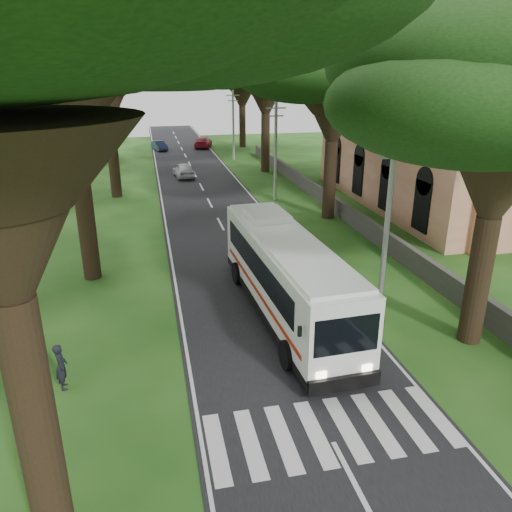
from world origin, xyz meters
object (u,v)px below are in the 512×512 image
(distant_car_c, at_px, (203,142))
(pole_near, at_px, (388,217))
(church, at_px, (445,143))
(coach_bus, at_px, (286,274))
(distant_car_a, at_px, (183,170))
(pedestrian, at_px, (61,367))
(pole_mid, at_px, (276,149))
(distant_car_b, at_px, (159,146))
(pole_far, at_px, (233,124))

(distant_car_c, bearing_deg, pole_near, 107.20)
(church, height_order, coach_bus, church)
(distant_car_a, distance_m, pedestrian, 35.33)
(coach_bus, distance_m, pedestrian, 9.74)
(pole_near, bearing_deg, distant_car_c, 92.84)
(pole_mid, distance_m, coach_bus, 20.87)
(church, bearing_deg, distant_car_b, 121.92)
(pole_mid, relative_size, pole_far, 1.00)
(coach_bus, bearing_deg, pedestrian, -160.25)
(pole_far, height_order, coach_bus, pole_far)
(distant_car_c, height_order, pedestrian, pedestrian)
(pole_mid, bearing_deg, pedestrian, -119.68)
(church, distance_m, distant_car_c, 38.05)
(church, height_order, distant_car_b, church)
(pole_mid, xyz_separation_m, coach_bus, (-4.70, -20.21, -2.22))
(pole_far, distance_m, distant_car_c, 11.17)
(distant_car_a, bearing_deg, pole_near, 96.61)
(distant_car_a, distance_m, distant_car_c, 20.06)
(church, height_order, pedestrian, church)
(coach_bus, bearing_deg, pole_mid, 74.04)
(pole_near, relative_size, pole_far, 1.00)
(pedestrian, bearing_deg, pole_far, -28.39)
(pole_mid, xyz_separation_m, pedestrian, (-13.63, -23.93, -3.33))
(coach_bus, distance_m, distant_car_b, 49.42)
(pole_mid, relative_size, pedestrian, 4.72)
(church, relative_size, distant_car_b, 6.44)
(pole_far, bearing_deg, pole_mid, -90.00)
(distant_car_c, bearing_deg, distant_car_b, 26.45)
(pole_far, height_order, distant_car_b, pole_far)
(church, relative_size, pole_mid, 3.00)
(pole_near, relative_size, pole_mid, 1.00)
(pole_far, relative_size, distant_car_b, 2.15)
(pole_far, bearing_deg, church, -63.18)
(church, height_order, distant_car_a, church)
(pole_near, height_order, pedestrian, pole_near)
(coach_bus, height_order, distant_car_c, coach_bus)
(pole_mid, relative_size, coach_bus, 0.64)
(pole_near, xyz_separation_m, distant_car_b, (-8.50, 49.04, -3.54))
(pole_far, height_order, pedestrian, pole_far)
(pole_near, height_order, distant_car_c, pole_near)
(church, bearing_deg, pole_mid, 160.19)
(distant_car_a, distance_m, distant_car_b, 18.40)
(pole_far, bearing_deg, distant_car_c, 103.61)
(distant_car_a, bearing_deg, coach_bus, 88.00)
(coach_bus, height_order, distant_car_b, coach_bus)
(pole_near, xyz_separation_m, pole_far, (0.00, 40.00, 0.00))
(church, height_order, distant_car_c, church)
(distant_car_a, xyz_separation_m, distant_car_c, (4.25, 19.60, -0.01))
(church, height_order, pole_mid, church)
(church, bearing_deg, pedestrian, -143.17)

